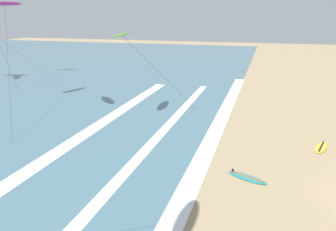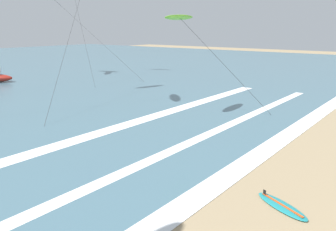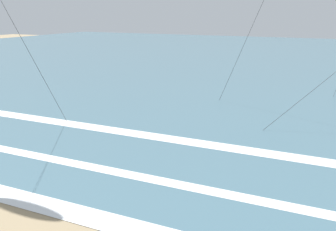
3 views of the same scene
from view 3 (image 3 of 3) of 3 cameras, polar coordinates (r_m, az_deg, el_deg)
ocean_surface at (r=54.55m, az=19.82°, el=7.30°), size 140.00×90.00×0.01m
wave_foam_shoreline at (r=13.05m, az=-8.36°, el=-14.98°), size 55.22×1.05×0.01m
wave_foam_mid_break at (r=14.82m, az=8.20°, el=-11.11°), size 39.17×0.67×0.01m
wave_foam_outer_break at (r=19.52m, az=8.43°, el=-4.57°), size 41.45×1.05×0.01m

